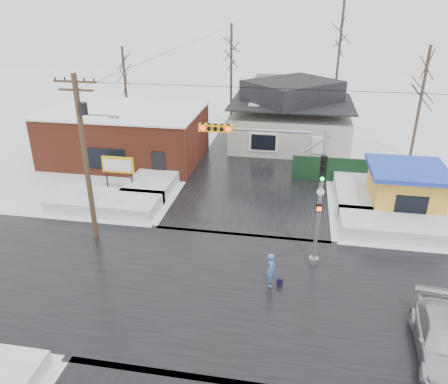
% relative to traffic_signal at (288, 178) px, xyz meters
% --- Properties ---
extents(ground, '(120.00, 120.00, 0.00)m').
position_rel_traffic_signal_xyz_m(ground, '(-2.43, -2.97, -4.54)').
color(ground, white).
rests_on(ground, ground).
extents(road_ns, '(10.00, 120.00, 0.02)m').
position_rel_traffic_signal_xyz_m(road_ns, '(-2.43, -2.97, -4.53)').
color(road_ns, black).
rests_on(road_ns, ground).
extents(road_ew, '(120.00, 10.00, 0.02)m').
position_rel_traffic_signal_xyz_m(road_ew, '(-2.43, -2.97, -4.53)').
color(road_ew, black).
rests_on(road_ew, ground).
extents(snowbank_nw, '(7.00, 3.00, 0.80)m').
position_rel_traffic_signal_xyz_m(snowbank_nw, '(-11.43, 4.03, -4.14)').
color(snowbank_nw, white).
rests_on(snowbank_nw, ground).
extents(snowbank_ne, '(7.00, 3.00, 0.80)m').
position_rel_traffic_signal_xyz_m(snowbank_ne, '(6.57, 4.03, -4.14)').
color(snowbank_ne, white).
rests_on(snowbank_ne, ground).
extents(snowbank_nside_w, '(3.00, 8.00, 0.80)m').
position_rel_traffic_signal_xyz_m(snowbank_nside_w, '(-9.43, 9.03, -4.14)').
color(snowbank_nside_w, white).
rests_on(snowbank_nside_w, ground).
extents(snowbank_nside_e, '(3.00, 8.00, 0.80)m').
position_rel_traffic_signal_xyz_m(snowbank_nside_e, '(4.57, 9.03, -4.14)').
color(snowbank_nside_e, white).
rests_on(snowbank_nside_e, ground).
extents(traffic_signal, '(6.05, 0.68, 7.00)m').
position_rel_traffic_signal_xyz_m(traffic_signal, '(0.00, 0.00, 0.00)').
color(traffic_signal, gray).
rests_on(traffic_signal, ground).
extents(utility_pole, '(3.15, 0.44, 9.00)m').
position_rel_traffic_signal_xyz_m(utility_pole, '(-10.36, 0.53, 0.57)').
color(utility_pole, '#382619').
rests_on(utility_pole, ground).
extents(brick_building, '(12.20, 8.20, 4.12)m').
position_rel_traffic_signal_xyz_m(brick_building, '(-13.43, 13.03, -2.46)').
color(brick_building, maroon).
rests_on(brick_building, ground).
extents(marquee_sign, '(2.20, 0.21, 2.55)m').
position_rel_traffic_signal_xyz_m(marquee_sign, '(-11.43, 6.53, -2.62)').
color(marquee_sign, black).
rests_on(marquee_sign, ground).
extents(house, '(10.40, 8.40, 5.76)m').
position_rel_traffic_signal_xyz_m(house, '(-0.43, 19.03, -1.92)').
color(house, beige).
rests_on(house, ground).
extents(kiosk, '(4.60, 4.60, 2.88)m').
position_rel_traffic_signal_xyz_m(kiosk, '(7.07, 7.03, -3.08)').
color(kiosk, gold).
rests_on(kiosk, ground).
extents(fence, '(8.00, 0.12, 1.80)m').
position_rel_traffic_signal_xyz_m(fence, '(4.07, 11.03, -3.64)').
color(fence, black).
rests_on(fence, ground).
extents(tree_far_left, '(3.00, 3.00, 10.00)m').
position_rel_traffic_signal_xyz_m(tree_far_left, '(-6.43, 23.03, 3.41)').
color(tree_far_left, '#332821').
rests_on(tree_far_left, ground).
extents(tree_far_mid, '(3.00, 3.00, 12.00)m').
position_rel_traffic_signal_xyz_m(tree_far_mid, '(3.57, 25.03, 5.00)').
color(tree_far_mid, '#332821').
rests_on(tree_far_mid, ground).
extents(tree_far_right, '(3.00, 3.00, 9.00)m').
position_rel_traffic_signal_xyz_m(tree_far_right, '(9.57, 17.03, 2.62)').
color(tree_far_right, '#332821').
rests_on(tree_far_right, ground).
extents(tree_far_west, '(3.00, 3.00, 8.00)m').
position_rel_traffic_signal_xyz_m(tree_far_west, '(-16.43, 21.03, 1.82)').
color(tree_far_west, '#332821').
rests_on(tree_far_west, ground).
extents(pedestrian, '(0.42, 0.63, 1.68)m').
position_rel_traffic_signal_xyz_m(pedestrian, '(-0.43, -2.22, -3.70)').
color(pedestrian, '#406EB5').
rests_on(pedestrian, ground).
extents(car, '(2.39, 5.02, 1.41)m').
position_rel_traffic_signal_xyz_m(car, '(6.23, -5.45, -3.83)').
color(car, '#B9BBC1').
rests_on(car, ground).
extents(shopping_bag, '(0.28, 0.13, 0.35)m').
position_rel_traffic_signal_xyz_m(shopping_bag, '(-0.01, -2.19, -4.36)').
color(shopping_bag, black).
rests_on(shopping_bag, ground).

